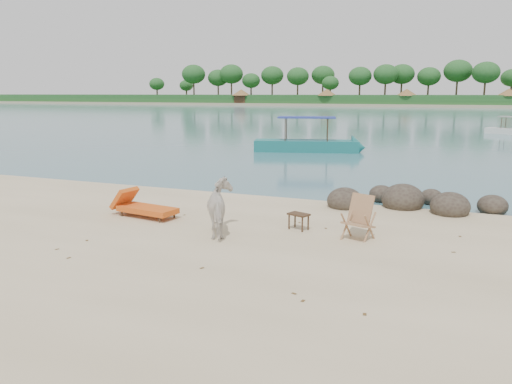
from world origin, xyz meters
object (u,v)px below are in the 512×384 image
boulders (415,203)px  deck_chair (358,219)px  lounge_chair (147,207)px  cow (222,209)px  side_table (299,223)px  boat_near (307,123)px

boulders → deck_chair: (-1.04, -4.08, 0.34)m
boulders → lounge_chair: bearing=-149.9°
lounge_chair → deck_chair: (6.06, 0.03, 0.20)m
cow → lounge_chair: 2.91m
cow → deck_chair: bearing=162.8°
boulders → cow: 6.56m
boulders → cow: bearing=-131.3°
lounge_chair → side_table: bearing=12.7°
side_table → lounge_chair: (-4.45, -0.32, 0.12)m
side_table → lounge_chair: size_ratio=0.24×
deck_chair → boat_near: 19.48m
cow → deck_chair: 3.39m
boulders → side_table: 4.62m
deck_chair → side_table: bearing=-168.2°
boulders → deck_chair: size_ratio=5.90×
boat_near → lounge_chair: bearing=-102.9°
cow → lounge_chair: bearing=-47.5°
cow → side_table: (1.68, 1.13, -0.47)m
cow → deck_chair: size_ratio=1.53×
cow → side_table: 2.07m
side_table → boat_near: (-5.02, 17.99, 1.53)m
boulders → boat_near: 16.21m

